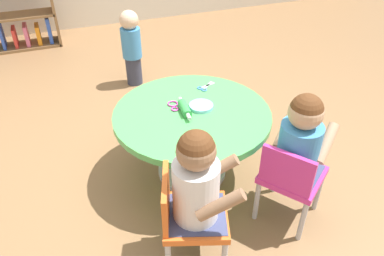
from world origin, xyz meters
TOP-DOWN VIEW (x-y plane):
  - ground_plane at (0.00, 0.00)m, footprint 10.00×10.00m
  - craft_table at (0.00, 0.00)m, footprint 0.93×0.93m
  - child_chair_left at (-0.25, -0.60)m, footprint 0.38×0.38m
  - seated_child_left at (-0.21, -0.61)m, footprint 0.42×0.37m
  - child_chair_right at (0.35, -0.54)m, footprint 0.42×0.42m
  - seated_child_right at (0.38, -0.52)m, footprint 0.44×0.42m
  - bookshelf_low at (-1.07, 2.55)m, footprint 0.93×0.28m
  - toddler_standing at (-0.06, 1.32)m, footprint 0.17×0.17m
  - rolling_pin at (-0.04, 0.01)m, footprint 0.06×0.23m
  - craft_scissors at (0.18, 0.24)m, footprint 0.14×0.11m
  - playdough_blob_0 at (0.07, 0.03)m, footprint 0.14×0.14m
  - cookie_cutter_0 at (-0.09, 0.06)m, footprint 0.05×0.05m
  - cookie_cutter_1 at (-0.08, 0.12)m, footprint 0.07×0.07m

SIDE VIEW (x-z plane):
  - ground_plane at x=0.00m, z-range 0.00..0.00m
  - bookshelf_low at x=-1.07m, z-range -0.05..0.65m
  - child_chair_left at x=-0.25m, z-range 0.04..0.57m
  - child_chair_right at x=0.35m, z-range 0.04..0.57m
  - toddler_standing at x=-0.06m, z-range 0.02..0.70m
  - craft_table at x=0.00m, z-range 0.13..0.60m
  - craft_scissors at x=0.18m, z-range 0.47..0.47m
  - cookie_cutter_0 at x=-0.09m, z-range 0.47..0.48m
  - cookie_cutter_1 at x=-0.08m, z-range 0.47..0.48m
  - playdough_blob_0 at x=0.07m, z-range 0.47..0.49m
  - rolling_pin at x=-0.04m, z-range 0.47..0.52m
  - seated_child_left at x=-0.21m, z-range 0.28..0.79m
  - seated_child_right at x=0.38m, z-range 0.28..0.79m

